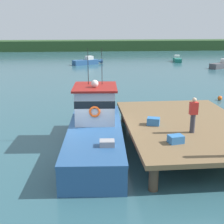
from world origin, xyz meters
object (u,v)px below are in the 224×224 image
(crate_single_by_cleat, at_px, (176,139))
(mooring_buoy_channel_marker, at_px, (220,98))
(crate_stack_near_edge, at_px, (153,121))
(moored_boat_off_the_point, at_px, (177,59))
(main_fishing_boat, at_px, (95,128))
(moored_boat_near_channel, at_px, (223,65))
(moored_boat_far_left, at_px, (87,62))
(deckhand_by_the_boat, at_px, (193,114))

(crate_single_by_cleat, relative_size, mooring_buoy_channel_marker, 1.65)
(crate_stack_near_edge, xyz_separation_m, moored_boat_off_the_point, (12.45, 36.07, -1.01))
(crate_single_by_cleat, height_order, moored_boat_off_the_point, crate_single_by_cleat)
(main_fishing_boat, relative_size, moored_boat_off_the_point, 2.29)
(moored_boat_near_channel, bearing_deg, main_fishing_boat, -125.46)
(moored_boat_far_left, xyz_separation_m, mooring_buoy_channel_marker, (10.49, -24.57, -0.26))
(main_fishing_boat, relative_size, moored_boat_near_channel, 2.02)
(main_fishing_boat, bearing_deg, moored_boat_far_left, 89.93)
(crate_stack_near_edge, relative_size, moored_boat_near_channel, 0.12)
(deckhand_by_the_boat, xyz_separation_m, moored_boat_far_left, (-4.30, 34.93, -1.61))
(moored_boat_off_the_point, relative_size, mooring_buoy_channel_marker, 11.88)
(crate_stack_near_edge, height_order, deckhand_by_the_boat, deckhand_by_the_boat)
(main_fishing_boat, distance_m, mooring_buoy_channel_marker, 13.77)
(moored_boat_far_left, bearing_deg, moored_boat_off_the_point, 8.79)
(main_fishing_boat, bearing_deg, moored_boat_near_channel, 54.54)
(mooring_buoy_channel_marker, bearing_deg, main_fishing_boat, -140.00)
(crate_stack_near_edge, distance_m, crate_single_by_cleat, 2.40)
(moored_boat_far_left, height_order, moored_boat_near_channel, moored_boat_far_left)
(moored_boat_near_channel, bearing_deg, moored_boat_off_the_point, 117.53)
(main_fishing_boat, relative_size, crate_single_by_cleat, 16.50)
(moored_boat_off_the_point, height_order, mooring_buoy_channel_marker, moored_boat_off_the_point)
(main_fishing_boat, relative_size, deckhand_by_the_boat, 6.07)
(crate_single_by_cleat, relative_size, moored_boat_far_left, 0.12)
(crate_single_by_cleat, distance_m, moored_boat_near_channel, 34.34)
(main_fishing_boat, bearing_deg, deckhand_by_the_boat, -19.37)
(main_fishing_boat, height_order, moored_boat_near_channel, main_fishing_boat)
(crate_single_by_cleat, xyz_separation_m, moored_boat_far_left, (-3.19, 36.08, -0.92))
(moored_boat_far_left, relative_size, mooring_buoy_channel_marker, 13.62)
(deckhand_by_the_boat, bearing_deg, crate_single_by_cleat, -134.06)
(moored_boat_off_the_point, xyz_separation_m, moored_boat_far_left, (-15.24, -2.36, 0.07))
(crate_stack_near_edge, xyz_separation_m, moored_boat_far_left, (-2.79, 33.71, -0.94))
(moored_boat_far_left, distance_m, moored_boat_near_channel, 20.42)
(moored_boat_off_the_point, height_order, moored_boat_far_left, moored_boat_far_left)
(moored_boat_far_left, height_order, mooring_buoy_channel_marker, moored_boat_far_left)
(crate_single_by_cleat, bearing_deg, deckhand_by_the_boat, 45.94)
(crate_stack_near_edge, bearing_deg, moored_boat_off_the_point, 70.96)
(main_fishing_boat, height_order, mooring_buoy_channel_marker, main_fishing_boat)
(crate_single_by_cleat, bearing_deg, crate_stack_near_edge, 99.49)
(main_fishing_boat, distance_m, crate_stack_near_edge, 2.87)
(deckhand_by_the_boat, bearing_deg, main_fishing_boat, 160.63)
(main_fishing_boat, relative_size, crate_stack_near_edge, 16.50)
(moored_boat_near_channel, bearing_deg, mooring_buoy_channel_marker, -115.89)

